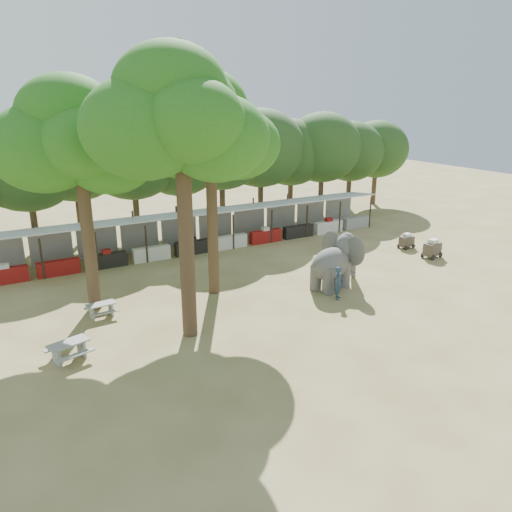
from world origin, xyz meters
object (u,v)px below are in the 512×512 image
yard_tree_left (74,138)px  yard_tree_back (206,128)px  elephant (336,261)px  cart_front (432,249)px  picnic_table_near (69,348)px  cart_back (407,241)px  yard_tree_center (176,118)px  handler (339,283)px  picnic_table_far (101,308)px

yard_tree_left → yard_tree_back: 6.09m
yard_tree_left → elephant: yard_tree_left is taller
elephant → cart_front: size_ratio=2.77×
picnic_table_near → cart_front: bearing=-10.2°
elephant → cart_back: size_ratio=3.49×
yard_tree_center → cart_back: size_ratio=10.82×
yard_tree_center → handler: (8.32, -0.15, -8.33)m
yard_tree_back → picnic_table_far: (-5.83, -0.41, -8.11)m
cart_back → handler: bearing=-157.7°
yard_tree_back → yard_tree_center: bearing=-126.9°
yard_tree_back → cart_front: 17.05m
handler → cart_back: 10.99m
handler → cart_back: (9.81, 4.93, -0.36)m
yard_tree_back → elephant: (6.34, -2.59, -7.10)m
picnic_table_near → cart_front: (22.89, 2.35, 0.10)m
yard_tree_left → elephant: 14.52m
yard_tree_center → picnic_table_far: yard_tree_center is taller
yard_tree_back → elephant: yard_tree_back is taller
yard_tree_back → handler: bearing=-38.0°
cart_front → yard_tree_left: bearing=161.7°
picnic_table_near → handler: bearing=-17.0°
yard_tree_left → cart_back: size_ratio=9.90×
yard_tree_center → yard_tree_back: size_ratio=1.06×
yard_tree_back → cart_front: yard_tree_back is taller
yard_tree_back → cart_back: 17.15m
yard_tree_back → cart_back: size_ratio=10.21×
elephant → cart_back: (8.80, 3.37, -0.93)m
yard_tree_left → picnic_table_near: yard_tree_left is taller
yard_tree_back → cart_front: size_ratio=8.11×
picnic_table_far → cart_back: size_ratio=1.27×
cart_front → cart_back: cart_front is taller
yard_tree_center → yard_tree_back: bearing=53.1°
picnic_table_near → picnic_table_far: 4.09m
yard_tree_left → picnic_table_far: bearing=-83.2°
yard_tree_left → cart_back: yard_tree_left is taller
picnic_table_near → picnic_table_far: size_ratio=1.32×
yard_tree_center → elephant: yard_tree_center is taller
yard_tree_center → yard_tree_back: 5.04m
cart_back → yard_tree_center: bearing=-169.6°
picnic_table_near → elephant: bearing=-10.6°
yard_tree_left → cart_back: bearing=-0.6°
cart_back → yard_tree_back: bearing=178.6°
yard_tree_left → elephant: (12.34, -3.59, -6.76)m
picnic_table_near → cart_front: cart_front is taller
yard_tree_center → yard_tree_left: bearing=121.0°
picnic_table_far → cart_front: bearing=-7.3°
picnic_table_near → cart_back: (23.03, 4.73, 0.01)m
picnic_table_near → cart_back: bearing=-4.5°
elephant → picnic_table_near: elephant is taller
cart_front → yard_tree_center: bearing=176.4°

